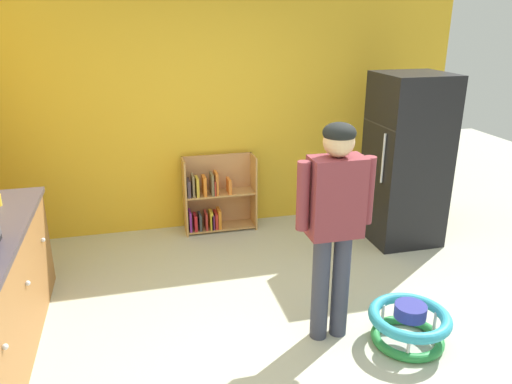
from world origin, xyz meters
TOP-DOWN VIEW (x-y plane):
  - ground_plane at (0.00, 0.00)m, footprint 12.00×12.00m
  - back_wall at (0.00, 2.33)m, footprint 5.20×0.06m
  - refrigerator at (1.66, 1.40)m, footprint 0.73×0.68m
  - bookshelf at (-0.26, 2.14)m, footprint 0.80×0.28m
  - standing_person at (0.24, -0.05)m, footprint 0.57×0.23m
  - baby_walker at (0.78, -0.28)m, footprint 0.60×0.60m

SIDE VIEW (x-z plane):
  - ground_plane at x=0.00m, z-range 0.00..0.00m
  - baby_walker at x=0.78m, z-range 0.00..0.32m
  - bookshelf at x=-0.26m, z-range -0.05..0.80m
  - refrigerator at x=1.66m, z-range 0.00..1.78m
  - standing_person at x=0.24m, z-range 0.18..1.83m
  - back_wall at x=0.00m, z-range 0.00..2.70m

